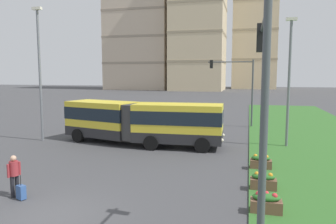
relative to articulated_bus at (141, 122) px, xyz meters
The scene contains 15 objects.
ground_plane 12.17m from the articulated_bus, 86.33° to the right, with size 260.00×260.00×0.00m, color #424244.
articulated_bus is the anchor object (origin of this frame).
car_navy_sedan 8.04m from the articulated_bus, 131.23° to the left, with size 4.57×2.40×1.58m.
pedestrian_crossing 10.99m from the articulated_bus, 99.17° to the right, with size 0.36×0.55×1.74m.
rolling_suitcase 11.19m from the articulated_bus, 96.71° to the right, with size 0.42×0.35×0.97m.
flower_planter_0 12.99m from the articulated_bus, 50.87° to the right, with size 1.10×0.56×0.74m.
flower_planter_1 11.21m from the articulated_bus, 42.89° to the right, with size 1.10×0.56×0.74m.
flower_planter_2 9.34m from the articulated_bus, 28.11° to the right, with size 1.10×0.56×0.74m.
traffic_light_far_right 12.16m from the articulated_bus, 57.27° to the left, with size 4.29×0.28×6.40m.
traffic_light_near_right 16.20m from the articulated_bus, 60.92° to the right, with size 0.28×3.51×6.44m.
streetlight_left 8.60m from the articulated_bus, behind, with size 0.70×0.28×9.89m.
streetlight_median 10.67m from the articulated_bus, ahead, with size 0.70×0.28×8.76m.
apartment_tower_west 95.23m from the articulated_bus, 108.48° to the left, with size 21.46×19.82×50.84m.
apartment_tower_westcentre 85.92m from the articulated_bus, 95.97° to the left, with size 16.57×18.21×43.29m.
apartment_tower_centre 103.05m from the articulated_bus, 84.97° to the left, with size 15.28×14.43×39.92m.
Camera 1 is at (6.68, -9.70, 4.99)m, focal length 34.63 mm.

